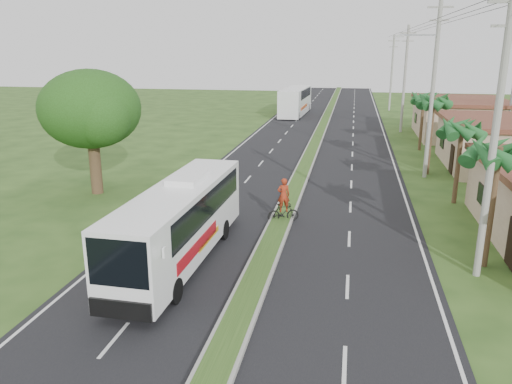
# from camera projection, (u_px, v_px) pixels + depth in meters

# --- Properties ---
(ground) EXTENTS (180.00, 180.00, 0.00)m
(ground) POSITION_uv_depth(u_px,v_px,m) (256.00, 279.00, 19.43)
(ground) COLOR #284419
(ground) RESTS_ON ground
(road_asphalt) EXTENTS (14.00, 160.00, 0.02)m
(road_asphalt) POSITION_uv_depth(u_px,v_px,m) (306.00, 165.00, 38.30)
(road_asphalt) COLOR black
(road_asphalt) RESTS_ON ground
(median_strip) EXTENTS (1.20, 160.00, 0.18)m
(median_strip) POSITION_uv_depth(u_px,v_px,m) (306.00, 164.00, 38.27)
(median_strip) COLOR gray
(median_strip) RESTS_ON ground
(lane_edge_left) EXTENTS (0.12, 160.00, 0.01)m
(lane_edge_left) POSITION_uv_depth(u_px,v_px,m) (221.00, 162.00, 39.52)
(lane_edge_left) COLOR silver
(lane_edge_left) RESTS_ON ground
(lane_edge_right) EXTENTS (0.12, 160.00, 0.01)m
(lane_edge_right) POSITION_uv_depth(u_px,v_px,m) (396.00, 169.00, 37.07)
(lane_edge_right) COLOR silver
(lane_edge_right) RESTS_ON ground
(shop_mid) EXTENTS (7.60, 10.60, 3.67)m
(shop_mid) POSITION_uv_depth(u_px,v_px,m) (497.00, 143.00, 37.11)
(shop_mid) COLOR tan
(shop_mid) RESTS_ON ground
(shop_far) EXTENTS (8.60, 11.60, 3.82)m
(shop_far) POSITION_uv_depth(u_px,v_px,m) (460.00, 118.00, 50.30)
(shop_far) COLOR tan
(shop_far) RESTS_ON ground
(palm_verge_a) EXTENTS (2.40, 2.40, 5.45)m
(palm_verge_a) POSITION_uv_depth(u_px,v_px,m) (499.00, 153.00, 19.30)
(palm_verge_a) COLOR #473321
(palm_verge_a) RESTS_ON ground
(palm_verge_b) EXTENTS (2.40, 2.40, 5.05)m
(palm_verge_b) POSITION_uv_depth(u_px,v_px,m) (462.00, 128.00, 27.83)
(palm_verge_b) COLOR #473321
(palm_verge_b) RESTS_ON ground
(palm_verge_c) EXTENTS (2.40, 2.40, 5.85)m
(palm_verge_c) POSITION_uv_depth(u_px,v_px,m) (434.00, 102.00, 34.33)
(palm_verge_c) COLOR #473321
(palm_verge_c) RESTS_ON ground
(palm_verge_d) EXTENTS (2.40, 2.40, 5.25)m
(palm_verge_d) POSITION_uv_depth(u_px,v_px,m) (424.00, 98.00, 42.89)
(palm_verge_d) COLOR #473321
(palm_verge_d) RESTS_ON ground
(shade_tree) EXTENTS (6.30, 6.00, 7.54)m
(shade_tree) POSITION_uv_depth(u_px,v_px,m) (89.00, 112.00, 29.70)
(shade_tree) COLOR #473321
(shade_tree) RESTS_ON ground
(utility_pole_a) EXTENTS (1.60, 0.28, 11.00)m
(utility_pole_a) POSITION_uv_depth(u_px,v_px,m) (495.00, 133.00, 18.19)
(utility_pole_a) COLOR gray
(utility_pole_a) RESTS_ON ground
(utility_pole_b) EXTENTS (3.20, 0.28, 12.00)m
(utility_pole_b) POSITION_uv_depth(u_px,v_px,m) (433.00, 86.00, 33.13)
(utility_pole_b) COLOR gray
(utility_pole_b) RESTS_ON ground
(utility_pole_c) EXTENTS (1.60, 0.28, 11.00)m
(utility_pole_c) POSITION_uv_depth(u_px,v_px,m) (405.00, 78.00, 52.16)
(utility_pole_c) COLOR gray
(utility_pole_c) RESTS_ON ground
(utility_pole_d) EXTENTS (1.60, 0.28, 10.50)m
(utility_pole_d) POSITION_uv_depth(u_px,v_px,m) (392.00, 72.00, 71.10)
(utility_pole_d) COLOR gray
(utility_pole_d) RESTS_ON ground
(coach_bus_main) EXTENTS (2.51, 10.86, 3.49)m
(coach_bus_main) POSITION_uv_depth(u_px,v_px,m) (181.00, 218.00, 20.54)
(coach_bus_main) COLOR white
(coach_bus_main) RESTS_ON ground
(coach_bus_far) EXTENTS (3.16, 12.36, 3.57)m
(coach_bus_far) POSITION_uv_depth(u_px,v_px,m) (296.00, 100.00, 67.26)
(coach_bus_far) COLOR white
(coach_bus_far) RESTS_ON ground
(motorcyclist) EXTENTS (1.68, 0.98, 2.33)m
(motorcyclist) POSITION_uv_depth(u_px,v_px,m) (283.00, 206.00, 25.63)
(motorcyclist) COLOR black
(motorcyclist) RESTS_ON ground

